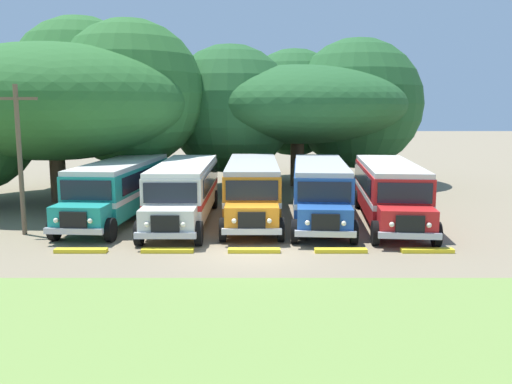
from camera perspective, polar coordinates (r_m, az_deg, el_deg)
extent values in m
plane|color=#84755B|center=(20.89, -0.04, -6.37)|extent=(220.00, 220.00, 0.00)
cube|color=olive|center=(13.37, -0.16, -15.34)|extent=(80.00, 9.62, 0.01)
cube|color=teal|center=(28.26, -13.74, 0.59)|extent=(3.23, 9.37, 2.10)
cube|color=white|center=(28.29, -13.73, 0.25)|extent=(3.26, 9.39, 0.24)
cube|color=black|center=(28.11, -11.13, 1.66)|extent=(0.68, 7.98, 0.80)
cube|color=black|center=(28.91, -15.98, 1.67)|extent=(0.68, 7.98, 0.80)
cube|color=beige|center=(28.13, -13.83, 2.92)|extent=(3.14, 9.26, 0.22)
cube|color=teal|center=(23.46, -17.77, -2.54)|extent=(2.30, 1.57, 1.05)
cube|color=black|center=(22.78, -18.48, -2.84)|extent=(1.10, 0.19, 0.70)
cube|color=#B7B7BC|center=(22.84, -18.47, -3.92)|extent=(2.41, 0.39, 0.24)
cube|color=black|center=(23.90, -17.28, 0.18)|extent=(2.20, 0.24, 0.84)
cube|color=white|center=(32.65, -11.19, 1.56)|extent=(0.90, 0.13, 1.30)
sphere|color=#EAE5C6|center=(22.47, -16.89, -2.92)|extent=(0.20, 0.20, 0.20)
sphere|color=#EAE5C6|center=(23.02, -20.13, -2.81)|extent=(0.20, 0.20, 0.20)
cylinder|color=black|center=(23.22, -14.87, -3.85)|extent=(0.36, 1.02, 1.00)
cylinder|color=black|center=(24.13, -20.26, -3.63)|extent=(0.36, 1.02, 1.00)
cylinder|color=black|center=(30.92, -9.81, -0.57)|extent=(0.36, 1.02, 1.00)
cylinder|color=black|center=(31.61, -14.03, -0.50)|extent=(0.36, 1.02, 1.00)
cube|color=silver|center=(26.95, -7.28, 0.38)|extent=(2.51, 9.20, 2.10)
cube|color=red|center=(26.97, -7.28, 0.02)|extent=(2.54, 9.22, 0.24)
cube|color=black|center=(27.04, -4.55, 1.52)|extent=(0.05, 8.00, 0.80)
cube|color=black|center=(27.37, -9.86, 1.50)|extent=(0.05, 8.00, 0.80)
cube|color=silver|center=(26.80, -7.33, 2.83)|extent=(2.43, 9.10, 0.22)
cube|color=silver|center=(21.88, -9.05, -3.03)|extent=(2.20, 1.40, 1.05)
cube|color=black|center=(21.16, -9.37, -3.37)|extent=(1.10, 0.10, 0.70)
cube|color=#B7B7BC|center=(21.21, -9.36, -4.53)|extent=(2.40, 0.20, 0.24)
cube|color=black|center=(22.34, -8.84, -0.10)|extent=(2.20, 0.06, 0.84)
cube|color=red|center=(31.51, -6.20, 1.42)|extent=(0.90, 0.06, 1.30)
sphere|color=#EAE5C6|center=(21.00, -7.51, -3.42)|extent=(0.20, 0.20, 0.20)
sphere|color=#EAE5C6|center=(21.24, -11.26, -3.38)|extent=(0.20, 0.20, 0.20)
cylinder|color=black|center=(21.93, -5.87, -4.34)|extent=(0.28, 1.00, 1.00)
cylinder|color=black|center=(22.31, -12.03, -4.26)|extent=(0.28, 1.00, 1.00)
cylinder|color=black|center=(29.94, -4.22, -0.77)|extent=(0.28, 1.00, 1.00)
cylinder|color=black|center=(30.22, -8.77, -0.76)|extent=(0.28, 1.00, 1.00)
cube|color=orange|center=(27.40, -0.21, 0.59)|extent=(2.51, 9.20, 2.10)
cube|color=white|center=(27.43, -0.21, 0.24)|extent=(2.54, 9.22, 0.24)
cube|color=black|center=(27.66, 2.43, 1.70)|extent=(0.05, 8.00, 0.80)
cube|color=black|center=(27.67, -2.84, 1.70)|extent=(0.05, 8.00, 0.80)
cube|color=#B2B2B7|center=(27.26, -0.21, 3.00)|extent=(2.43, 9.10, 0.22)
cube|color=orange|center=(22.27, -0.28, -2.71)|extent=(2.20, 1.40, 1.05)
cube|color=black|center=(21.54, -0.30, -3.03)|extent=(1.10, 0.10, 0.70)
cube|color=#B7B7BC|center=(21.59, -0.30, -4.17)|extent=(2.40, 0.20, 0.24)
cube|color=black|center=(22.75, -0.27, 0.16)|extent=(2.20, 0.06, 0.84)
cube|color=white|center=(32.00, -0.16, 1.59)|extent=(0.90, 0.06, 1.30)
sphere|color=#EAE5C6|center=(21.50, 1.57, -3.06)|extent=(0.20, 0.20, 0.20)
sphere|color=#EAE5C6|center=(21.51, -2.16, -3.06)|extent=(0.20, 0.20, 0.20)
cylinder|color=black|center=(22.50, 2.78, -3.96)|extent=(0.28, 1.00, 1.00)
cylinder|color=black|center=(22.52, -3.34, -3.96)|extent=(0.28, 1.00, 1.00)
cylinder|color=black|center=(30.55, 2.08, -0.56)|extent=(0.28, 1.00, 1.00)
cylinder|color=black|center=(30.56, -2.43, -0.56)|extent=(0.28, 1.00, 1.00)
cube|color=#23519E|center=(27.17, 6.88, 0.45)|extent=(3.20, 9.37, 2.10)
cube|color=silver|center=(27.20, 6.87, 0.10)|extent=(3.24, 9.39, 0.24)
cube|color=black|center=(27.48, 9.52, 1.54)|extent=(0.66, 7.98, 0.80)
cube|color=black|center=(27.38, 4.21, 1.61)|extent=(0.66, 7.98, 0.80)
cube|color=#B2B2B7|center=(27.03, 6.92, 2.89)|extent=(3.12, 9.26, 0.22)
cube|color=#23519E|center=(22.05, 7.38, -2.90)|extent=(2.30, 1.57, 1.05)
cube|color=black|center=(21.32, 7.47, -3.24)|extent=(1.10, 0.18, 0.70)
cube|color=#B7B7BC|center=(21.37, 7.46, -4.38)|extent=(2.41, 0.38, 0.24)
cube|color=black|center=(22.53, 7.35, 0.00)|extent=(2.20, 0.23, 0.84)
cube|color=silver|center=(31.76, 6.55, 1.47)|extent=(0.90, 0.13, 1.30)
sphere|color=#EAE5C6|center=(21.32, 9.36, -3.28)|extent=(0.20, 0.20, 0.20)
sphere|color=#EAE5C6|center=(21.25, 5.59, -3.24)|extent=(0.20, 0.20, 0.20)
cylinder|color=black|center=(22.35, 10.42, -4.19)|extent=(0.36, 1.02, 1.00)
cylinder|color=black|center=(22.23, 4.24, -4.14)|extent=(0.36, 1.02, 1.00)
cylinder|color=black|center=(30.36, 8.89, -0.71)|extent=(0.36, 1.02, 1.00)
cylinder|color=black|center=(30.28, 4.35, -0.66)|extent=(0.36, 1.02, 1.00)
cube|color=red|center=(27.45, 13.89, 0.34)|extent=(3.39, 9.40, 2.10)
cube|color=white|center=(27.47, 13.88, -0.01)|extent=(3.42, 9.42, 0.24)
cube|color=black|center=(27.88, 16.43, 1.40)|extent=(0.82, 7.97, 0.80)
cube|color=black|center=(27.52, 11.22, 1.50)|extent=(0.82, 7.97, 0.80)
cube|color=beige|center=(27.30, 13.98, 2.75)|extent=(3.30, 9.29, 0.22)
cube|color=red|center=(22.38, 15.72, -2.98)|extent=(2.33, 1.61, 1.05)
cube|color=black|center=(21.66, 16.05, -3.32)|extent=(1.10, 0.21, 0.70)
cube|color=#B7B7BC|center=(21.71, 16.02, -4.45)|extent=(2.41, 0.43, 0.24)
cube|color=black|center=(22.85, 15.54, -0.13)|extent=(2.20, 0.28, 0.84)
cube|color=white|center=(32.00, 12.74, 1.37)|extent=(0.90, 0.15, 1.30)
sphere|color=#EAE5C6|center=(21.75, 17.89, -3.35)|extent=(0.20, 0.20, 0.20)
sphere|color=#EAE5C6|center=(21.50, 14.24, -3.33)|extent=(0.20, 0.20, 0.20)
cylinder|color=black|center=(22.82, 18.60, -4.24)|extent=(0.38, 1.02, 1.00)
cylinder|color=black|center=(22.41, 12.59, -4.22)|extent=(0.38, 1.02, 1.00)
cylinder|color=black|center=(30.72, 15.26, -0.81)|extent=(0.38, 1.02, 1.00)
cylinder|color=black|center=(30.41, 10.80, -0.75)|extent=(0.38, 1.02, 1.00)
cube|color=yellow|center=(21.93, -17.75, -5.86)|extent=(2.00, 0.36, 0.15)
cube|color=yellow|center=(21.15, -9.12, -6.08)|extent=(2.00, 0.36, 0.15)
cube|color=yellow|center=(20.88, -0.04, -6.17)|extent=(2.00, 0.36, 0.15)
cube|color=yellow|center=(21.13, 9.05, -6.10)|extent=(2.00, 0.36, 0.15)
cube|color=yellow|center=(21.89, 17.71, -5.89)|extent=(2.00, 0.36, 0.15)
cylinder|color=brown|center=(38.49, 4.51, 3.38)|extent=(0.96, 0.96, 3.68)
ellipsoid|color=#235628|center=(38.32, 4.58, 9.13)|extent=(14.94, 14.38, 5.39)
sphere|color=#235628|center=(40.78, 10.74, 9.10)|extent=(9.47, 9.47, 9.47)
sphere|color=#235628|center=(36.82, -2.52, 8.69)|extent=(8.58, 8.58, 8.58)
sphere|color=#235628|center=(42.05, 4.19, 9.36)|extent=(8.10, 8.10, 8.10)
cylinder|color=brown|center=(33.91, -19.93, 1.83)|extent=(0.89, 0.89, 3.32)
ellipsoid|color=#286028|center=(33.70, -20.30, 8.86)|extent=(15.43, 13.64, 6.65)
sphere|color=#286028|center=(34.20, -12.87, 10.05)|extent=(8.89, 8.89, 8.89)
sphere|color=#286028|center=(38.64, -17.67, 10.44)|extent=(9.29, 9.29, 9.29)
cylinder|color=brown|center=(25.39, -23.39, 3.03)|extent=(0.20, 0.20, 6.47)
cube|color=brown|center=(25.29, -23.75, 8.98)|extent=(1.80, 0.12, 0.12)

